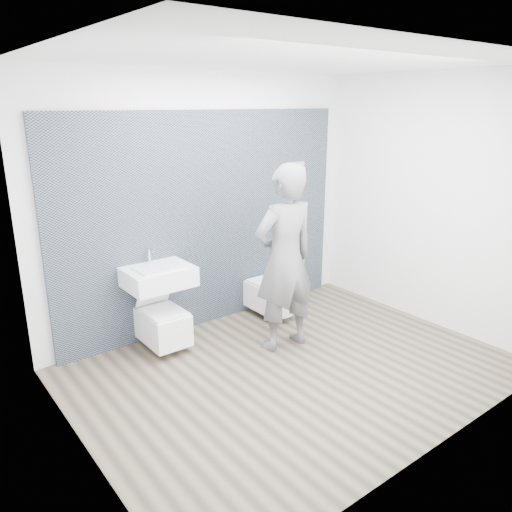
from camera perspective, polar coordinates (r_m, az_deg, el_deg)
ground at (r=4.96m, az=4.34°, el=-12.76°), size 4.00×4.00×0.00m
room_shell at (r=4.37m, az=4.85°, el=7.46°), size 4.00×4.00×4.00m
tile_wall at (r=6.01m, az=-5.11°, el=-7.20°), size 3.60×0.06×2.40m
washbasin at (r=5.14m, az=-11.07°, el=-2.28°), size 0.66×0.50×0.50m
toilet_square at (r=5.30m, az=-10.60°, el=-7.65°), size 0.39×0.57×0.71m
toilet_rounded at (r=5.99m, az=1.82°, el=-4.62°), size 0.38×0.64×0.34m
info_placard at (r=6.67m, az=4.20°, el=-4.64°), size 0.26×0.03×0.35m
visitor at (r=5.03m, az=3.30°, el=-0.33°), size 0.74×0.51×1.92m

